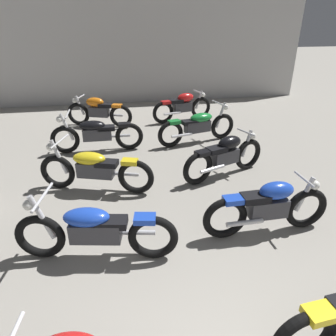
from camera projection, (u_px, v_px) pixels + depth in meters
The scene contains 9 objects.
back_wall at pixel (134, 51), 11.11m from camera, with size 12.52×0.24×3.60m, color #BCBAB7.
motorcycle_left_row_1 at pixel (95, 230), 4.09m from camera, with size 2.15×0.71×0.97m.
motorcycle_left_row_2 at pixel (95, 169), 5.71m from camera, with size 2.10×0.91×0.97m.
motorcycle_left_row_3 at pixel (97, 133), 7.38m from camera, with size 2.17×0.68×0.97m.
motorcycle_left_row_4 at pixel (99, 111), 9.07m from camera, with size 1.89×0.78×0.88m.
motorcycle_right_row_1 at pixel (268, 206), 4.58m from camera, with size 1.97×0.48×0.88m.
motorcycle_right_row_2 at pixel (225, 155), 6.22m from camera, with size 1.88×0.81×0.88m.
motorcycle_right_row_3 at pixel (198, 126), 7.90m from camera, with size 2.13×0.83×0.97m.
motorcycle_right_row_4 at pixel (183, 106), 9.54m from camera, with size 1.93×0.70×0.88m.
Camera 1 is at (-0.86, -0.65, 2.99)m, focal length 33.43 mm.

